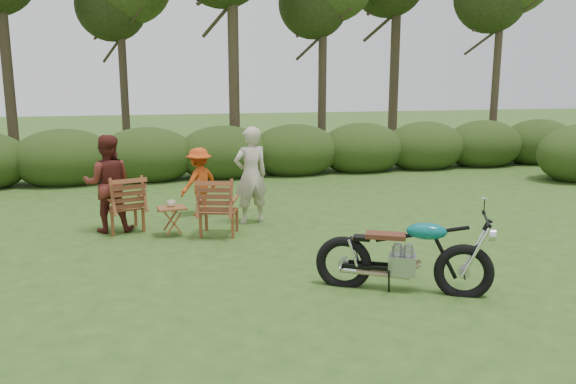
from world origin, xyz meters
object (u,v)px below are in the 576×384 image
object	(u,v)px
lawn_chair_left	(125,231)
cup	(171,203)
child	(200,215)
adult_a	(251,223)
side_table	(172,221)
motorcycle	(401,290)
adult_b	(111,231)
lawn_chair_right	(219,234)

from	to	relation	value
lawn_chair_left	cup	world-z (taller)	cup
lawn_chair_left	child	bearing A→B (deg)	-165.50
cup	child	xyz separation A→B (m)	(0.63, 1.35, -0.54)
adult_a	child	world-z (taller)	adult_a
lawn_chair_left	side_table	size ratio (longest dim) A/B	1.97
motorcycle	child	size ratio (longest dim) A/B	1.55
cup	lawn_chair_left	bearing A→B (deg)	146.35
cup	adult_b	world-z (taller)	adult_b
motorcycle	adult_b	world-z (taller)	adult_b
lawn_chair_left	adult_a	world-z (taller)	adult_a
adult_b	lawn_chair_left	bearing A→B (deg)	173.85
side_table	cup	xyz separation A→B (m)	(-0.00, 0.04, 0.30)
cup	child	bearing A→B (deg)	65.14
motorcycle	side_table	bearing A→B (deg)	156.72
adult_a	child	xyz separation A→B (m)	(-0.83, 0.86, 0.00)
adult_a	adult_b	world-z (taller)	adult_a
lawn_chair_right	side_table	world-z (taller)	same
cup	adult_a	bearing A→B (deg)	18.70
motorcycle	cup	size ratio (longest dim) A/B	14.79
adult_a	adult_b	bearing A→B (deg)	-13.17
lawn_chair_right	lawn_chair_left	bearing A→B (deg)	-4.48
motorcycle	lawn_chair_right	distance (m)	3.63
motorcycle	adult_b	distance (m)	5.25
lawn_chair_right	child	xyz separation A→B (m)	(-0.14, 1.51, 0.00)
adult_b	side_table	bearing A→B (deg)	153.60
lawn_chair_left	child	distance (m)	1.63
lawn_chair_right	cup	size ratio (longest dim) A/B	7.18
motorcycle	adult_a	size ratio (longest dim) A/B	1.16
side_table	adult_b	xyz separation A→B (m)	(-1.01, 0.59, -0.24)
adult_a	motorcycle	bearing A→B (deg)	94.09
lawn_chair_right	child	world-z (taller)	child
side_table	adult_b	distance (m)	1.19
motorcycle	lawn_chair_left	xyz separation A→B (m)	(-3.30, 3.84, 0.00)
cup	adult_b	bearing A→B (deg)	151.16
side_table	adult_a	xyz separation A→B (m)	(1.45, 0.53, -0.24)
lawn_chair_left	adult_b	xyz separation A→B (m)	(-0.24, 0.04, 0.00)
motorcycle	adult_a	xyz separation A→B (m)	(-1.08, 3.82, 0.00)
side_table	child	size ratio (longest dim) A/B	0.38
adult_a	cup	bearing A→B (deg)	6.98
lawn_chair_right	lawn_chair_left	xyz separation A→B (m)	(-1.53, 0.67, 0.00)
motorcycle	child	bearing A→B (deg)	141.33
lawn_chair_right	adult_a	distance (m)	0.94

